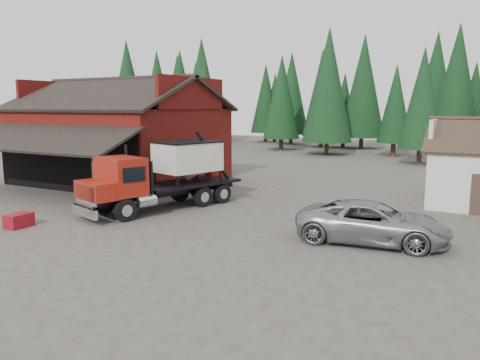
% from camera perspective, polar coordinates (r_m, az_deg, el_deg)
% --- Properties ---
extents(ground, '(120.00, 120.00, 0.00)m').
position_cam_1_polar(ground, '(19.60, -10.03, -6.50)').
color(ground, '#443F36').
rests_on(ground, ground).
extents(red_barn, '(12.80, 13.63, 7.18)m').
position_cam_1_polar(red_barn, '(33.69, -14.34, 4.46)').
color(red_barn, maroon).
rests_on(red_barn, ground).
extents(conifer_backdrop, '(76.00, 16.00, 16.00)m').
position_cam_1_polar(conifer_backdrop, '(58.17, 16.70, 3.49)').
color(conifer_backdrop, black).
rests_on(conifer_backdrop, ground).
extents(near_pine_a, '(4.40, 4.40, 11.40)m').
position_cam_1_polar(near_pine_a, '(54.52, -10.01, 10.11)').
color(near_pine_a, '#382619').
rests_on(near_pine_a, ground).
extents(near_pine_b, '(3.96, 3.96, 10.40)m').
position_cam_1_polar(near_pine_b, '(45.10, 21.37, 9.27)').
color(near_pine_b, '#382619').
rests_on(near_pine_b, ground).
extents(near_pine_d, '(5.28, 5.28, 13.40)m').
position_cam_1_polar(near_pine_d, '(51.28, 10.71, 11.29)').
color(near_pine_d, '#382619').
rests_on(near_pine_d, ground).
extents(feed_truck, '(4.79, 8.96, 3.92)m').
position_cam_1_polar(feed_truck, '(23.96, -9.19, 0.82)').
color(feed_truck, black).
rests_on(feed_truck, ground).
extents(silver_car, '(5.95, 3.28, 1.58)m').
position_cam_1_polar(silver_car, '(18.65, 15.83, -4.99)').
color(silver_car, '#97989E').
rests_on(silver_car, ground).
extents(equip_box, '(0.74, 1.12, 0.60)m').
position_cam_1_polar(equip_box, '(22.42, -25.34, -4.48)').
color(equip_box, maroon).
rests_on(equip_box, ground).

